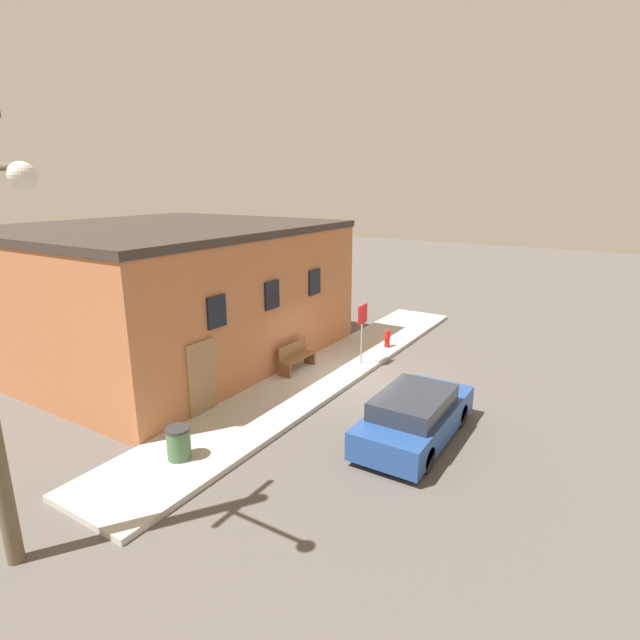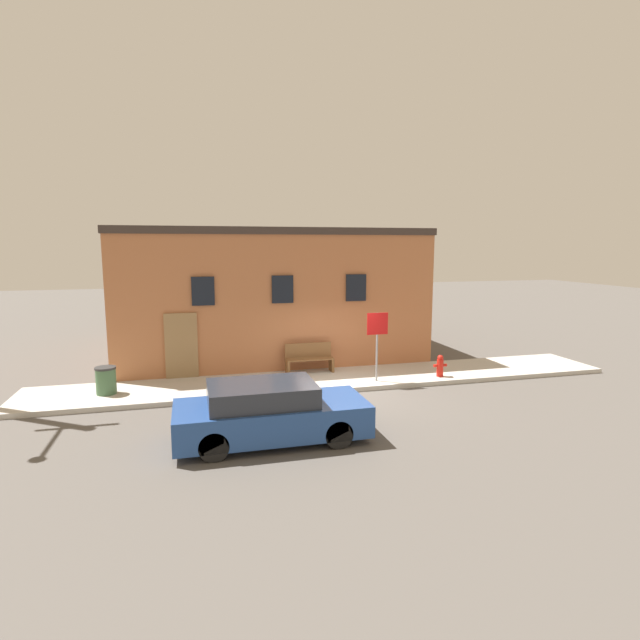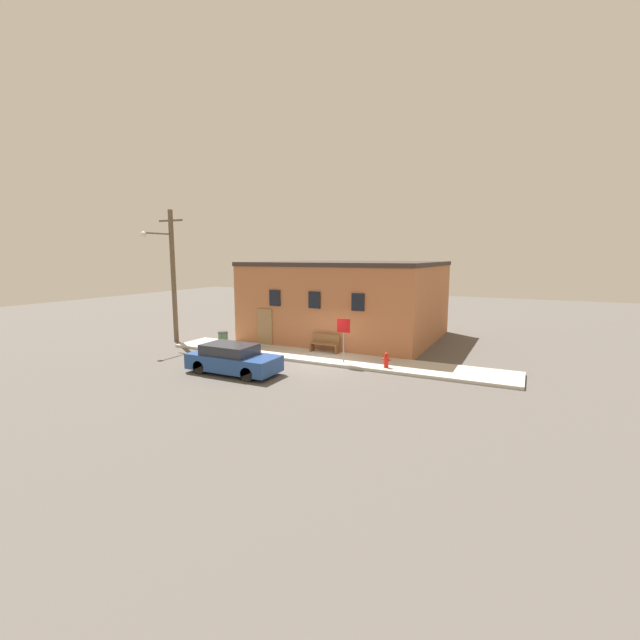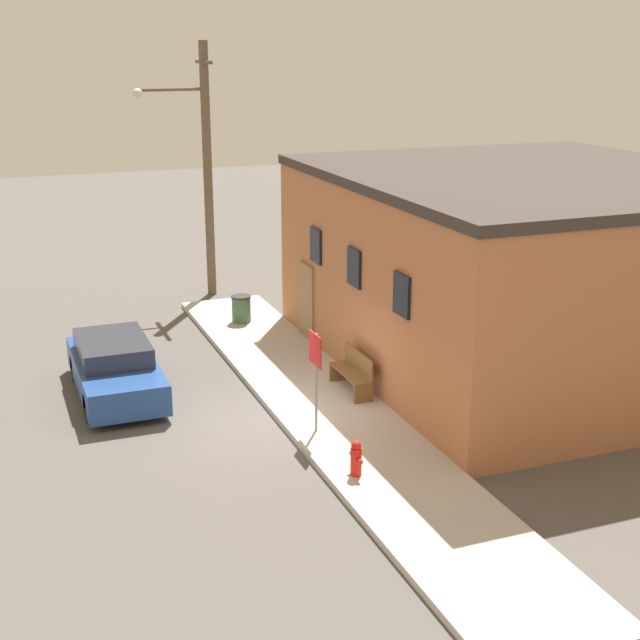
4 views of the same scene
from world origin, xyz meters
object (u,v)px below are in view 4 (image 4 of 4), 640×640
object	(u,v)px
stop_sign	(316,363)
parked_car	(115,368)
fire_hydrant	(356,458)
utility_pole	(204,164)
trash_bin	(241,309)
bench	(353,372)

from	to	relation	value
stop_sign	parked_car	size ratio (longest dim) A/B	0.51
fire_hydrant	utility_pole	world-z (taller)	utility_pole
trash_bin	fire_hydrant	bearing A→B (deg)	-3.92
bench	trash_bin	distance (m)	6.15
fire_hydrant	utility_pole	size ratio (longest dim) A/B	0.09
trash_bin	parked_car	bearing A→B (deg)	-46.61
fire_hydrant	trash_bin	xyz separation A→B (m)	(-9.98, 0.68, 0.04)
utility_pole	parked_car	distance (m)	9.40
bench	parked_car	size ratio (longest dim) A/B	0.37
fire_hydrant	utility_pole	bearing A→B (deg)	177.37
utility_pole	fire_hydrant	bearing A→B (deg)	-2.63
utility_pole	bench	bearing A→B (deg)	5.69
fire_hydrant	trash_bin	size ratio (longest dim) A/B	0.90
parked_car	fire_hydrant	bearing A→B (deg)	30.19
utility_pole	parked_car	world-z (taller)	utility_pole
parked_car	bench	bearing A→B (deg)	67.38
fire_hydrant	stop_sign	bearing A→B (deg)	179.74
stop_sign	utility_pole	size ratio (longest dim) A/B	0.27
stop_sign	utility_pole	world-z (taller)	utility_pole
stop_sign	bench	world-z (taller)	stop_sign
fire_hydrant	parked_car	xyz separation A→B (m)	(-6.02, -3.50, 0.15)
stop_sign	bench	bearing A→B (deg)	137.71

